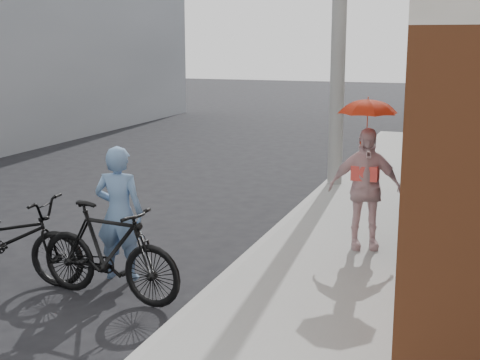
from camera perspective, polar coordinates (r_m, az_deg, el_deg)
The scene contains 11 objects.
ground at distance 8.24m, azimuth -8.41°, elevation -8.84°, with size 80.00×80.00×0.00m, color black.
sidewalk at distance 9.36m, azimuth 9.02°, elevation -5.92°, with size 2.20×24.00×0.12m, color gray.
curb at distance 9.63m, azimuth 2.20°, elevation -5.28°, with size 0.12×24.00×0.12m, color #9E9E99.
utility_pole at distance 13.05m, azimuth 8.50°, elevation 14.41°, with size 0.28×0.28×7.00m, color #9E9E99.
officer at distance 8.26m, azimuth -10.26°, elevation -2.82°, with size 0.61×0.40×1.66m, color #668AB6.
bike_left at distance 8.59m, azimuth -19.21°, elevation -4.76°, with size 0.71×2.04×1.07m, color black.
bike_right at distance 7.70m, azimuth -11.12°, elevation -6.03°, with size 0.53×1.87×1.12m, color black.
kimono_woman at distance 9.11m, azimuth 10.59°, elevation -0.72°, with size 0.96×0.40×1.64m, color beige.
parasol at distance 8.93m, azimuth 10.87°, elevation 6.50°, with size 0.75×0.75×0.66m, color red.
planter at distance 10.05m, azimuth 15.07°, elevation -3.96°, with size 0.40×0.40×0.21m, color black.
potted_plant at distance 9.95m, azimuth 15.20°, elevation -1.65°, with size 0.56×0.49×0.62m, color #276127.
Camera 1 is at (3.69, -6.77, 2.90)m, focal length 50.00 mm.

